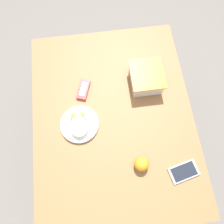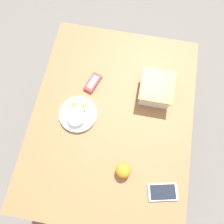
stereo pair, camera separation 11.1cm
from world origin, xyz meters
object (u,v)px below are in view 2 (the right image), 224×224
Objects in this scene: rice_plate at (77,114)px; candy_bar at (93,83)px; orange_fruit at (123,171)px; food_container at (156,89)px; cell_phone at (163,192)px.

rice_plate is 0.20m from candy_bar.
food_container is at bearing 167.26° from orange_fruit.
rice_plate is 0.56m from cell_phone.
orange_fruit is 0.56× the size of candy_bar.
cell_phone is (0.49, 0.10, -0.04)m from food_container.
orange_fruit reaches higher than cell_phone.
orange_fruit is at bearing 49.87° from rice_plate.
candy_bar reaches higher than cell_phone.
cell_phone is (0.06, 0.20, -0.03)m from orange_fruit.
candy_bar is at bearing -138.07° from cell_phone.
food_container is 0.43m from rice_plate.
rice_plate is at bearing -130.13° from orange_fruit.
orange_fruit reaches higher than candy_bar.
orange_fruit is 0.21m from cell_phone.
rice_plate is at bearing -61.47° from food_container.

